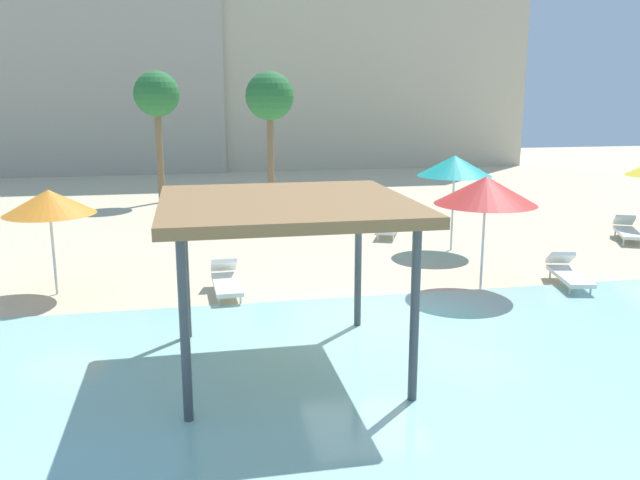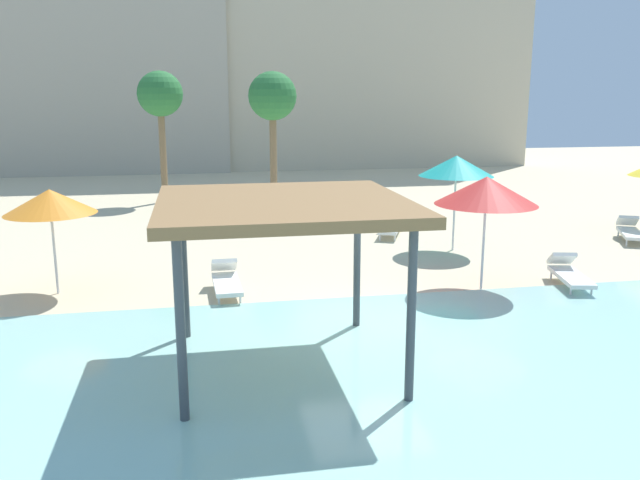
% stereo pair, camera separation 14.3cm
% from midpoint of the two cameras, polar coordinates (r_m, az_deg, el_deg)
% --- Properties ---
extents(ground_plane, '(80.00, 80.00, 0.00)m').
position_cam_midpoint_polar(ground_plane, '(13.74, 4.29, -7.00)').
color(ground_plane, beige).
extents(lagoon_water, '(44.00, 13.50, 0.04)m').
position_cam_midpoint_polar(lagoon_water, '(9.22, 13.12, -17.58)').
color(lagoon_water, '#99D1C6').
rests_on(lagoon_water, ground).
extents(shade_pavilion, '(4.05, 4.05, 2.93)m').
position_cam_midpoint_polar(shade_pavilion, '(10.74, -2.85, 2.57)').
color(shade_pavilion, '#42474C').
rests_on(shade_pavilion, ground).
extents(beach_umbrella_teal_0, '(2.19, 2.19, 2.84)m').
position_cam_midpoint_polar(beach_umbrella_teal_0, '(19.72, 11.99, 6.33)').
color(beach_umbrella_teal_0, silver).
rests_on(beach_umbrella_teal_0, ground).
extents(beach_umbrella_red_4, '(2.39, 2.39, 2.73)m').
position_cam_midpoint_polar(beach_umbrella_red_4, '(15.77, 14.53, 4.18)').
color(beach_umbrella_red_4, silver).
rests_on(beach_umbrella_red_4, ground).
extents(beach_umbrella_orange_6, '(2.06, 2.06, 2.48)m').
position_cam_midpoint_polar(beach_umbrella_orange_6, '(16.18, -22.22, 3.11)').
color(beach_umbrella_orange_6, silver).
rests_on(beach_umbrella_orange_6, ground).
extents(lounge_chair_2, '(0.99, 1.98, 0.74)m').
position_cam_midpoint_polar(lounge_chair_2, '(17.17, 21.07, -2.66)').
color(lounge_chair_2, white).
rests_on(lounge_chair_2, ground).
extents(lounge_chair_3, '(1.30, 1.98, 0.74)m').
position_cam_midpoint_polar(lounge_chair_3, '(21.85, 6.37, 1.27)').
color(lounge_chair_3, white).
rests_on(lounge_chair_3, ground).
extents(lounge_chair_4, '(0.66, 1.91, 0.74)m').
position_cam_midpoint_polar(lounge_chair_4, '(15.56, -7.91, -3.45)').
color(lounge_chair_4, white).
rests_on(lounge_chair_4, ground).
extents(lounge_chair_6, '(1.35, 1.97, 0.74)m').
position_cam_midpoint_polar(lounge_chair_6, '(23.19, 25.55, 0.76)').
color(lounge_chair_6, white).
rests_on(lounge_chair_6, ground).
extents(palm_tree_0, '(1.90, 1.90, 5.55)m').
position_cam_midpoint_polar(palm_tree_0, '(28.86, -13.61, 12.04)').
color(palm_tree_0, brown).
rests_on(palm_tree_0, ground).
extents(palm_tree_2, '(1.90, 1.90, 5.46)m').
position_cam_midpoint_polar(palm_tree_2, '(26.21, -4.00, 12.16)').
color(palm_tree_2, brown).
rests_on(palm_tree_2, ground).
extents(hotel_block_0, '(16.11, 8.77, 16.32)m').
position_cam_midpoint_polar(hotel_block_0, '(44.05, -19.32, 16.59)').
color(hotel_block_0, '#B2A893').
rests_on(hotel_block_0, ground).
extents(hotel_block_1, '(19.32, 10.02, 17.85)m').
position_cam_midpoint_polar(hotel_block_1, '(46.16, 3.93, 17.98)').
color(hotel_block_1, beige).
rests_on(hotel_block_1, ground).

